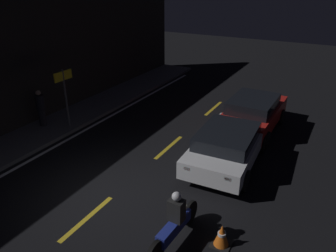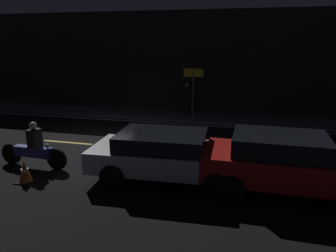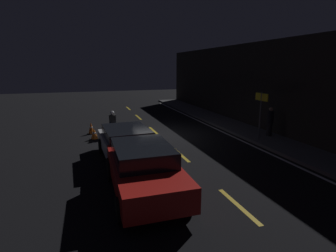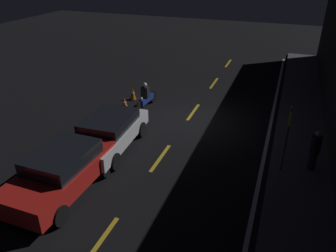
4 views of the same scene
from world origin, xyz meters
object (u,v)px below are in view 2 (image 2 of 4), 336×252
(sedan_white, at_px, (168,154))
(shop_sign, at_px, (193,83))
(taxi_red, at_px, (285,162))
(motorcycle, at_px, (33,149))
(pedestrian, at_px, (187,99))
(traffic_cone_mid, at_px, (25,172))

(sedan_white, bearing_deg, shop_sign, 91.65)
(taxi_red, xyz_separation_m, motorcycle, (-7.11, -0.13, -0.21))
(taxi_red, relative_size, pedestrian, 2.69)
(motorcycle, distance_m, pedestrian, 8.42)
(traffic_cone_mid, relative_size, pedestrian, 0.39)
(sedan_white, height_order, taxi_red, taxi_red)
(sedan_white, relative_size, motorcycle, 1.89)
(traffic_cone_mid, height_order, pedestrian, pedestrian)
(taxi_red, xyz_separation_m, shop_sign, (-3.52, 6.67, 1.04))
(sedan_white, relative_size, pedestrian, 2.81)
(pedestrian, relative_size, shop_sign, 0.64)
(pedestrian, bearing_deg, motorcycle, -111.73)
(sedan_white, xyz_separation_m, taxi_red, (3.00, -0.01, 0.06))
(taxi_red, xyz_separation_m, traffic_cone_mid, (-6.65, -1.15, -0.49))
(traffic_cone_mid, distance_m, pedestrian, 9.24)
(motorcycle, bearing_deg, traffic_cone_mid, -62.64)
(traffic_cone_mid, xyz_separation_m, shop_sign, (3.13, 7.83, 1.53))
(sedan_white, distance_m, taxi_red, 3.00)
(sedan_white, bearing_deg, traffic_cone_mid, -165.12)
(shop_sign, bearing_deg, sedan_white, -85.57)
(sedan_white, bearing_deg, motorcycle, 179.24)
(shop_sign, bearing_deg, taxi_red, -62.21)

